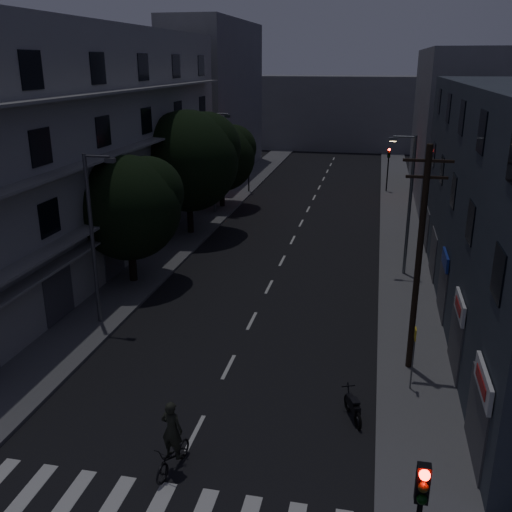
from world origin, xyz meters
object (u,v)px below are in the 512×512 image
at_px(bus_stop_sign, 414,348).
at_px(motorcycle, 353,407).
at_px(traffic_signal_near, 420,512).
at_px(cyclist, 173,448).
at_px(utility_pole, 419,257).

height_order(bus_stop_sign, motorcycle, bus_stop_sign).
height_order(traffic_signal_near, bus_stop_sign, traffic_signal_near).
bearing_deg(bus_stop_sign, cyclist, -140.48).
bearing_deg(bus_stop_sign, utility_pole, 89.74).
relative_size(utility_pole, motorcycle, 5.51).
distance_m(bus_stop_sign, cyclist, 9.54).
distance_m(traffic_signal_near, bus_stop_sign, 9.83).
distance_m(traffic_signal_near, cyclist, 8.12).
bearing_deg(traffic_signal_near, utility_pole, 87.64).
bearing_deg(motorcycle, utility_pole, 40.34).
distance_m(utility_pole, cyclist, 11.40).
height_order(traffic_signal_near, cyclist, traffic_signal_near).
height_order(traffic_signal_near, motorcycle, traffic_signal_near).
xyz_separation_m(utility_pole, bus_stop_sign, (-0.01, -1.72, -2.98)).
bearing_deg(cyclist, utility_pole, 57.27).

